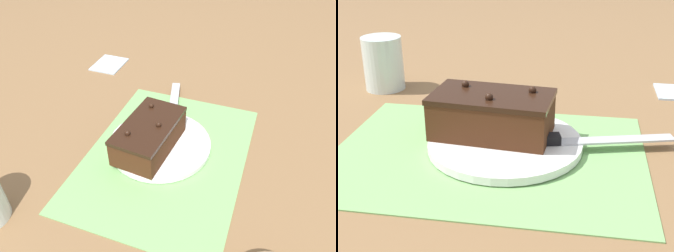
% 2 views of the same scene
% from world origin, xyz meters
% --- Properties ---
extents(ground_plane, '(3.00, 3.00, 0.00)m').
position_xyz_m(ground_plane, '(0.00, 0.00, 0.00)').
color(ground_plane, olive).
extents(placemat_woven, '(0.46, 0.34, 0.00)m').
position_xyz_m(placemat_woven, '(0.00, 0.00, 0.00)').
color(placemat_woven, '#7AB266').
rests_on(placemat_woven, ground_plane).
extents(cake_plate, '(0.23, 0.23, 0.01)m').
position_xyz_m(cake_plate, '(0.02, 0.02, 0.01)').
color(cake_plate, white).
rests_on(cake_plate, placemat_woven).
extents(chocolate_cake, '(0.19, 0.12, 0.07)m').
position_xyz_m(chocolate_cake, '(0.00, 0.04, 0.05)').
color(chocolate_cake, '#472614').
rests_on(chocolate_cake, cake_plate).
extents(serving_knife, '(0.25, 0.08, 0.01)m').
position_xyz_m(serving_knife, '(0.11, 0.03, 0.02)').
color(serving_knife, black).
rests_on(serving_knife, cake_plate).
extents(folded_napkin, '(0.11, 0.09, 0.01)m').
position_xyz_m(folded_napkin, '(0.33, 0.32, 0.00)').
color(folded_napkin, silver).
rests_on(folded_napkin, ground_plane).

